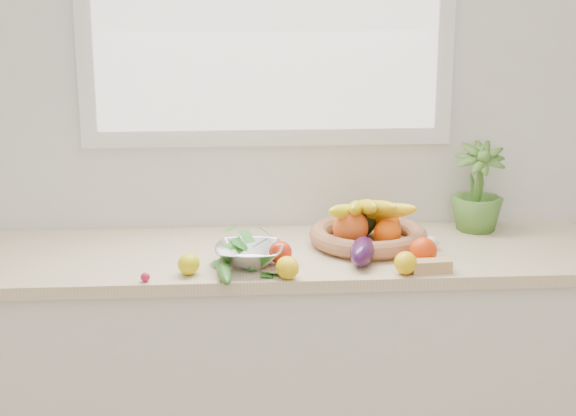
{
  "coord_description": "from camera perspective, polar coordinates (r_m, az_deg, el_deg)",
  "views": [
    {
      "loc": [
        -0.14,
        -0.84,
        1.79
      ],
      "look_at": [
        0.05,
        1.93,
        1.05
      ],
      "focal_mm": 55.0,
      "sensor_mm": 36.0,
      "label": 1
    }
  ],
  "objects": [
    {
      "name": "garlic_c",
      "position": [
        2.85,
        5.2,
        -2.86
      ],
      "size": [
        0.05,
        0.05,
        0.04
      ],
      "primitive_type": "ellipsoid",
      "rotation": [
        0.0,
        0.0,
        0.09
      ],
      "color": "white",
      "rests_on": "countertop"
    },
    {
      "name": "counter_cabinet",
      "position": [
        3.1,
        -0.96,
        -11.04
      ],
      "size": [
        2.2,
        0.58,
        0.86
      ],
      "primitive_type": "cube",
      "color": "silver",
      "rests_on": "ground"
    },
    {
      "name": "ginger",
      "position": [
        2.75,
        9.23,
        -3.73
      ],
      "size": [
        0.13,
        0.06,
        0.04
      ],
      "primitive_type": "cube",
      "rotation": [
        0.0,
        0.0,
        0.09
      ],
      "color": "tan",
      "rests_on": "countertop"
    },
    {
      "name": "countertop",
      "position": [
        2.94,
        -1.0,
        -3.12
      ],
      "size": [
        2.24,
        0.62,
        0.04
      ],
      "primitive_type": "cube",
      "color": "beige",
      "rests_on": "counter_cabinet"
    },
    {
      "name": "cucumber",
      "position": [
        2.67,
        -4.18,
        -4.08
      ],
      "size": [
        0.06,
        0.23,
        0.04
      ],
      "primitive_type": "ellipsoid",
      "rotation": [
        0.0,
        0.0,
        0.09
      ],
      "color": "#235B1A",
      "rests_on": "countertop"
    },
    {
      "name": "lemon_b",
      "position": [
        2.72,
        7.6,
        -3.54
      ],
      "size": [
        0.09,
        0.1,
        0.07
      ],
      "primitive_type": "ellipsoid",
      "rotation": [
        0.0,
        0.0,
        -0.26
      ],
      "color": "yellow",
      "rests_on": "countertop"
    },
    {
      "name": "back_wall",
      "position": [
        3.12,
        -1.34,
        6.84
      ],
      "size": [
        4.5,
        0.02,
        2.7
      ],
      "primitive_type": "cube",
      "color": "white",
      "rests_on": "ground"
    },
    {
      "name": "garlic_b",
      "position": [
        2.92,
        2.79,
        -2.39
      ],
      "size": [
        0.06,
        0.06,
        0.04
      ],
      "primitive_type": "ellipsoid",
      "rotation": [
        0.0,
        0.0,
        -0.35
      ],
      "color": "white",
      "rests_on": "countertop"
    },
    {
      "name": "lemon_a",
      "position": [
        2.71,
        -6.43,
        -3.61
      ],
      "size": [
        0.08,
        0.1,
        0.07
      ],
      "primitive_type": "ellipsoid",
      "rotation": [
        0.0,
        0.0,
        -0.21
      ],
      "color": "yellow",
      "rests_on": "countertop"
    },
    {
      "name": "lemon_c",
      "position": [
        2.65,
        -0.04,
        -3.88
      ],
      "size": [
        0.09,
        0.1,
        0.07
      ],
      "primitive_type": "ellipsoid",
      "rotation": [
        0.0,
        0.0,
        0.29
      ],
      "color": "yellow",
      "rests_on": "countertop"
    },
    {
      "name": "potted_herb",
      "position": [
        3.19,
        12.17,
        1.25
      ],
      "size": [
        0.2,
        0.2,
        0.33
      ],
      "primitive_type": "imported",
      "rotation": [
        0.0,
        0.0,
        -0.12
      ],
      "color": "#4B7C2D",
      "rests_on": "countertop"
    },
    {
      "name": "apple",
      "position": [
        2.78,
        -0.49,
        -2.9
      ],
      "size": [
        0.07,
        0.07,
        0.07
      ],
      "primitive_type": "sphere",
      "rotation": [
        0.0,
        0.0,
        -0.0
      ],
      "color": "red",
      "rests_on": "countertop"
    },
    {
      "name": "fruit_basket",
      "position": [
        2.98,
        5.15,
        -1.38
      ],
      "size": [
        0.43,
        0.43,
        0.19
      ],
      "color": "#B77751",
      "rests_on": "countertop"
    },
    {
      "name": "garlic_a",
      "position": [
        2.97,
        9.22,
        -2.23
      ],
      "size": [
        0.06,
        0.06,
        0.04
      ],
      "primitive_type": "ellipsoid",
      "rotation": [
        0.0,
        0.0,
        0.18
      ],
      "color": "silver",
      "rests_on": "countertop"
    },
    {
      "name": "colander_with_spinach",
      "position": [
        2.75,
        -2.52,
        -2.67
      ],
      "size": [
        0.23,
        0.23,
        0.12
      ],
      "color": "silver",
      "rests_on": "countertop"
    },
    {
      "name": "eggplant",
      "position": [
        2.8,
        4.83,
        -2.8
      ],
      "size": [
        0.13,
        0.21,
        0.08
      ],
      "primitive_type": "ellipsoid",
      "rotation": [
        0.0,
        0.0,
        -0.26
      ],
      "color": "#33103B",
      "rests_on": "countertop"
    },
    {
      "name": "radish",
      "position": [
        2.67,
        -9.21,
        -4.43
      ],
      "size": [
        0.04,
        0.04,
        0.03
      ],
      "primitive_type": "sphere",
      "rotation": [
        0.0,
        0.0,
        0.33
      ],
      "color": "#BE1742",
      "rests_on": "countertop"
    },
    {
      "name": "orange_loose",
      "position": [
        2.81,
        8.73,
        -2.77
      ],
      "size": [
        0.1,
        0.1,
        0.09
      ],
      "primitive_type": "sphere",
      "rotation": [
        0.0,
        0.0,
        -0.11
      ],
      "color": "#E53807",
      "rests_on": "countertop"
    }
  ]
}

